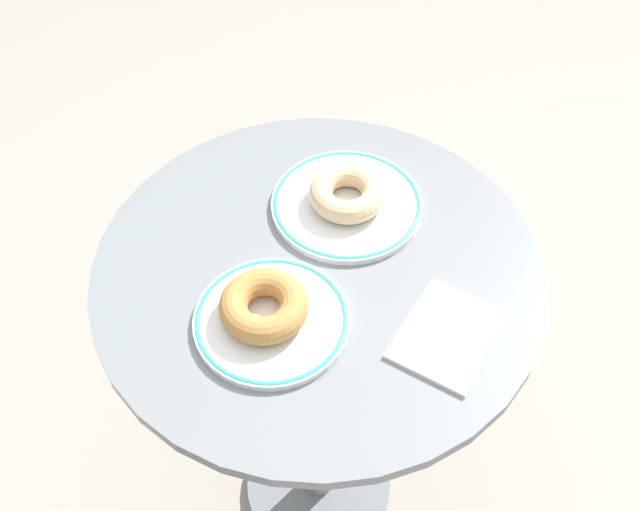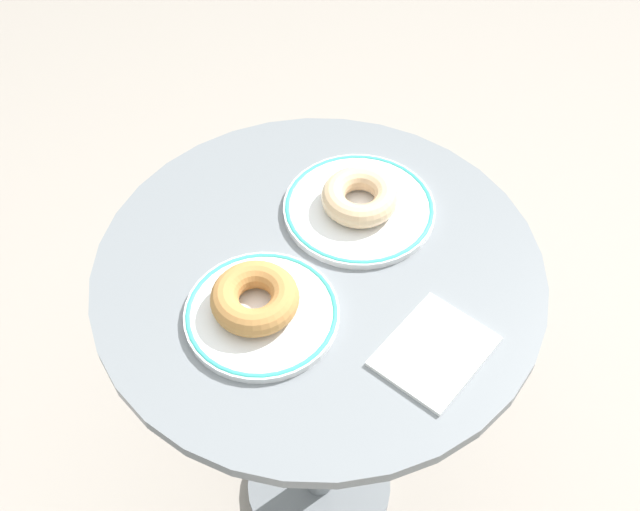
{
  "view_description": "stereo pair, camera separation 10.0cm",
  "coord_description": "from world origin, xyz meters",
  "px_view_note": "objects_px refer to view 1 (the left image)",
  "views": [
    {
      "loc": [
        -0.47,
        -0.44,
        1.51
      ],
      "look_at": [
        -0.0,
        -0.01,
        0.75
      ],
      "focal_mm": 43.37,
      "sensor_mm": 36.0,
      "label": 1
    },
    {
      "loc": [
        -0.39,
        -0.51,
        1.51
      ],
      "look_at": [
        -0.0,
        -0.01,
        0.75
      ],
      "focal_mm": 43.37,
      "sensor_mm": 36.0,
      "label": 2
    }
  ],
  "objects_px": {
    "plate_right": "(347,204)",
    "donut_glazed": "(347,193)",
    "paper_napkin": "(448,335)",
    "cafe_table": "(318,353)",
    "donut_old_fashioned": "(264,306)",
    "plate_left": "(271,320)"
  },
  "relations": [
    {
      "from": "plate_right",
      "to": "paper_napkin",
      "type": "distance_m",
      "value": 0.25
    },
    {
      "from": "cafe_table",
      "to": "donut_old_fashioned",
      "type": "xyz_separation_m",
      "value": [
        -0.11,
        -0.01,
        0.24
      ]
    },
    {
      "from": "plate_left",
      "to": "paper_napkin",
      "type": "height_order",
      "value": "plate_left"
    },
    {
      "from": "plate_right",
      "to": "donut_glazed",
      "type": "distance_m",
      "value": 0.02
    },
    {
      "from": "donut_old_fashioned",
      "to": "paper_napkin",
      "type": "height_order",
      "value": "donut_old_fashioned"
    },
    {
      "from": "plate_right",
      "to": "donut_glazed",
      "type": "xyz_separation_m",
      "value": [
        0.0,
        0.0,
        0.02
      ]
    },
    {
      "from": "donut_old_fashioned",
      "to": "paper_napkin",
      "type": "xyz_separation_m",
      "value": [
        0.14,
        -0.18,
        -0.03
      ]
    },
    {
      "from": "plate_right",
      "to": "cafe_table",
      "type": "bearing_deg",
      "value": -157.16
    },
    {
      "from": "paper_napkin",
      "to": "donut_old_fashioned",
      "type": "bearing_deg",
      "value": 126.98
    },
    {
      "from": "donut_glazed",
      "to": "paper_napkin",
      "type": "xyz_separation_m",
      "value": [
        -0.08,
        -0.24,
        -0.03
      ]
    },
    {
      "from": "donut_glazed",
      "to": "donut_old_fashioned",
      "type": "bearing_deg",
      "value": -165.43
    },
    {
      "from": "donut_old_fashioned",
      "to": "donut_glazed",
      "type": "relative_size",
      "value": 1.03
    },
    {
      "from": "cafe_table",
      "to": "paper_napkin",
      "type": "xyz_separation_m",
      "value": [
        0.03,
        -0.19,
        0.22
      ]
    },
    {
      "from": "plate_left",
      "to": "paper_napkin",
      "type": "distance_m",
      "value": 0.22
    },
    {
      "from": "cafe_table",
      "to": "donut_glazed",
      "type": "xyz_separation_m",
      "value": [
        0.11,
        0.04,
        0.24
      ]
    },
    {
      "from": "plate_right",
      "to": "donut_glazed",
      "type": "bearing_deg",
      "value": 90.0
    },
    {
      "from": "plate_left",
      "to": "donut_old_fashioned",
      "type": "bearing_deg",
      "value": 101.4
    },
    {
      "from": "cafe_table",
      "to": "donut_old_fashioned",
      "type": "bearing_deg",
      "value": -174.19
    },
    {
      "from": "plate_left",
      "to": "plate_right",
      "type": "bearing_deg",
      "value": 17.14
    },
    {
      "from": "cafe_table",
      "to": "paper_napkin",
      "type": "height_order",
      "value": "paper_napkin"
    },
    {
      "from": "plate_right",
      "to": "paper_napkin",
      "type": "bearing_deg",
      "value": -108.0
    },
    {
      "from": "cafe_table",
      "to": "donut_glazed",
      "type": "bearing_deg",
      "value": 22.84
    }
  ]
}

